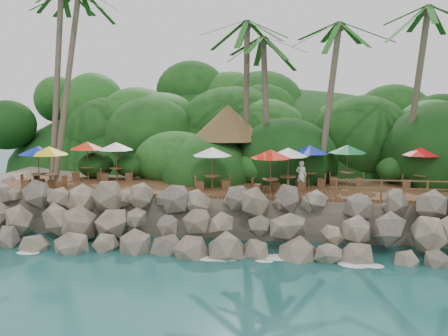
# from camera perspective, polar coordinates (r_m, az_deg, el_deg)

# --- Properties ---
(ground) EXTENTS (140.00, 140.00, 0.00)m
(ground) POSITION_cam_1_polar(r_m,az_deg,el_deg) (23.78, -1.94, -10.14)
(ground) COLOR #19514F
(ground) RESTS_ON ground
(land_base) EXTENTS (32.00, 25.20, 2.10)m
(land_base) POSITION_cam_1_polar(r_m,az_deg,el_deg) (38.99, 1.94, -1.42)
(land_base) COLOR gray
(land_base) RESTS_ON ground
(jungle_hill) EXTENTS (44.80, 28.00, 15.40)m
(jungle_hill) POSITION_cam_1_polar(r_m,az_deg,el_deg) (46.54, 2.84, -1.21)
(jungle_hill) COLOR #143811
(jungle_hill) RESTS_ON ground
(seawall) EXTENTS (29.00, 4.00, 2.30)m
(seawall) POSITION_cam_1_polar(r_m,az_deg,el_deg) (25.36, -1.20, -6.28)
(seawall) COLOR gray
(seawall) RESTS_ON ground
(terrace) EXTENTS (26.00, 5.00, 0.20)m
(terrace) POSITION_cam_1_polar(r_m,az_deg,el_deg) (29.01, -0.00, -2.35)
(terrace) COLOR brown
(terrace) RESTS_ON land_base
(jungle_foliage) EXTENTS (44.00, 16.00, 12.00)m
(jungle_foliage) POSITION_cam_1_polar(r_m,az_deg,el_deg) (38.20, 1.78, -3.21)
(jungle_foliage) COLOR #143811
(jungle_foliage) RESTS_ON ground
(foam_line) EXTENTS (25.20, 0.80, 0.06)m
(foam_line) POSITION_cam_1_polar(r_m,az_deg,el_deg) (24.05, -1.82, -9.85)
(foam_line) COLOR white
(foam_line) RESTS_ON ground
(palms) EXTENTS (27.57, 7.41, 13.29)m
(palms) POSITION_cam_1_polar(r_m,az_deg,el_deg) (31.66, 0.25, 17.22)
(palms) COLOR brown
(palms) RESTS_ON ground
(palapa) EXTENTS (4.72, 4.72, 4.60)m
(palapa) POSITION_cam_1_polar(r_m,az_deg,el_deg) (32.14, 0.44, 5.10)
(palapa) COLOR brown
(palapa) RESTS_ON ground
(dining_clusters) EXTENTS (23.35, 5.37, 2.35)m
(dining_clusters) POSITION_cam_1_polar(r_m,az_deg,el_deg) (28.86, -1.38, 1.71)
(dining_clusters) COLOR brown
(dining_clusters) RESTS_ON terrace
(railing) EXTENTS (6.10, 0.10, 1.00)m
(railing) POSITION_cam_1_polar(r_m,az_deg,el_deg) (26.80, 18.27, -2.07)
(railing) COLOR brown
(railing) RESTS_ON terrace
(waiter) EXTENTS (0.69, 0.57, 1.63)m
(waiter) POSITION_cam_1_polar(r_m,az_deg,el_deg) (28.27, 8.59, -0.83)
(waiter) COLOR white
(waiter) RESTS_ON terrace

